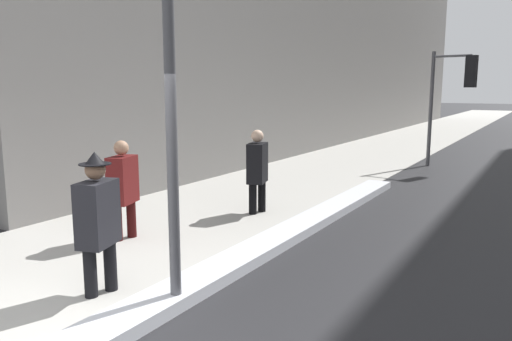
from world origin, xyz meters
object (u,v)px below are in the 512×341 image
object	(u,v)px
lamp_post	(169,26)
traffic_light_near	(456,84)
pedestrian_nearside	(257,167)
pedestrian_in_fedora	(98,218)
pedestrian_trailing	(123,185)

from	to	relation	value
lamp_post	traffic_light_near	bearing A→B (deg)	85.87
lamp_post	pedestrian_nearside	xyz separation A→B (m)	(-1.34, 3.99, -2.09)
lamp_post	traffic_light_near	distance (m)	11.68
pedestrian_in_fedora	pedestrian_nearside	world-z (taller)	pedestrian_in_fedora
traffic_light_near	pedestrian_in_fedora	world-z (taller)	traffic_light_near
lamp_post	pedestrian_trailing	distance (m)	3.45
pedestrian_nearside	lamp_post	bearing A→B (deg)	1.33
traffic_light_near	pedestrian_in_fedora	size ratio (longest dim) A/B	2.05
lamp_post	pedestrian_in_fedora	bearing A→B (deg)	-169.46
pedestrian_in_fedora	traffic_light_near	bearing A→B (deg)	154.08
pedestrian_in_fedora	lamp_post	bearing A→B (deg)	83.30
traffic_light_near	pedestrian_in_fedora	xyz separation A→B (m)	(-1.81, -11.82, -1.55)
pedestrian_nearside	pedestrian_trailing	bearing A→B (deg)	-38.03
lamp_post	pedestrian_in_fedora	world-z (taller)	lamp_post
lamp_post	pedestrian_trailing	bearing A→B (deg)	146.81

